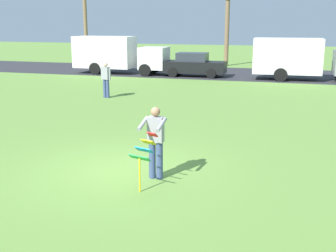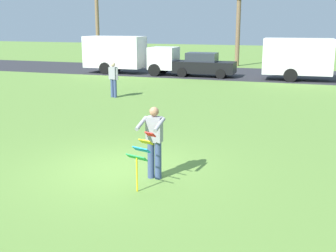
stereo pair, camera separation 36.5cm
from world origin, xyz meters
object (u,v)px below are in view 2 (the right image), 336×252
(kite_held, at_px, (141,152))
(parked_truck_grey_van, at_px, (311,58))
(parked_car_black, at_px, (203,65))
(person_walker_near, at_px, (113,78))
(parked_truck_white_box, at_px, (126,54))
(person_kite_flyer, at_px, (154,140))

(kite_held, height_order, parked_truck_grey_van, parked_truck_grey_van)
(parked_car_black, distance_m, person_walker_near, 9.71)
(parked_truck_white_box, relative_size, person_walker_near, 3.88)
(parked_car_black, distance_m, parked_truck_grey_van, 6.93)
(parked_truck_white_box, bearing_deg, kite_held, -65.04)
(person_walker_near, bearing_deg, kite_held, -61.51)
(parked_car_black, relative_size, parked_truck_grey_van, 0.62)
(person_kite_flyer, distance_m, parked_car_black, 19.79)
(parked_truck_white_box, relative_size, parked_car_black, 1.59)
(person_walker_near, bearing_deg, parked_car_black, 77.19)
(person_kite_flyer, bearing_deg, parked_truck_white_box, 115.83)
(parked_truck_white_box, bearing_deg, person_walker_near, -69.29)
(person_kite_flyer, relative_size, parked_truck_white_box, 0.26)
(parked_truck_white_box, distance_m, parked_truck_grey_van, 12.64)
(kite_held, bearing_deg, parked_car_black, 100.27)
(parked_truck_grey_van, bearing_deg, parked_car_black, -179.99)
(kite_held, height_order, parked_truck_white_box, parked_truck_white_box)
(person_walker_near, bearing_deg, person_kite_flyer, -59.68)
(person_kite_flyer, bearing_deg, parked_car_black, 100.72)
(parked_car_black, bearing_deg, kite_held, -79.73)
(person_kite_flyer, xyz_separation_m, parked_truck_grey_van, (3.23, 19.44, 0.46))
(parked_car_black, relative_size, person_walker_near, 2.44)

